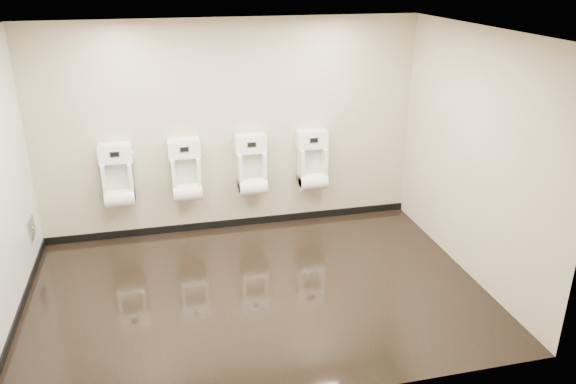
% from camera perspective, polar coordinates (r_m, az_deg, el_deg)
% --- Properties ---
extents(ground, '(5.00, 3.50, 0.00)m').
position_cam_1_polar(ground, '(6.37, -3.13, -10.07)').
color(ground, black).
rests_on(ground, ground).
extents(ceiling, '(5.00, 3.50, 0.00)m').
position_cam_1_polar(ceiling, '(5.42, -3.76, 15.81)').
color(ceiling, silver).
extents(back_wall, '(5.00, 0.02, 2.80)m').
position_cam_1_polar(back_wall, '(7.40, -5.85, 6.41)').
color(back_wall, '#BCB094').
rests_on(back_wall, ground).
extents(front_wall, '(5.00, 0.02, 2.80)m').
position_cam_1_polar(front_wall, '(4.19, 0.89, -6.33)').
color(front_wall, '#BCB094').
rests_on(front_wall, ground).
extents(right_wall, '(0.02, 3.50, 2.80)m').
position_cam_1_polar(right_wall, '(6.63, 18.42, 3.48)').
color(right_wall, '#BCB094').
rests_on(right_wall, ground).
extents(skirting_back, '(5.00, 0.02, 0.10)m').
position_cam_1_polar(skirting_back, '(7.86, -5.46, -3.13)').
color(skirting_back, black).
rests_on(skirting_back, ground).
extents(skirting_left, '(0.02, 3.50, 0.10)m').
position_cam_1_polar(skirting_left, '(6.47, -25.81, -11.46)').
color(skirting_left, black).
rests_on(skirting_left, ground).
extents(access_panel, '(0.04, 0.25, 0.25)m').
position_cam_1_polar(access_panel, '(7.30, -24.62, -3.36)').
color(access_panel, '#9E9EA3').
rests_on(access_panel, left_wall).
extents(urinal_0, '(0.42, 0.32, 0.78)m').
position_cam_1_polar(urinal_0, '(7.39, -16.88, 1.19)').
color(urinal_0, white).
rests_on(urinal_0, back_wall).
extents(urinal_1, '(0.42, 0.32, 0.78)m').
position_cam_1_polar(urinal_1, '(7.38, -10.32, 1.77)').
color(urinal_1, white).
rests_on(urinal_1, back_wall).
extents(urinal_2, '(0.42, 0.32, 0.78)m').
position_cam_1_polar(urinal_2, '(7.46, -3.71, 2.34)').
color(urinal_2, white).
rests_on(urinal_2, back_wall).
extents(urinal_3, '(0.42, 0.32, 0.78)m').
position_cam_1_polar(urinal_3, '(7.64, 2.49, 2.84)').
color(urinal_3, white).
rests_on(urinal_3, back_wall).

